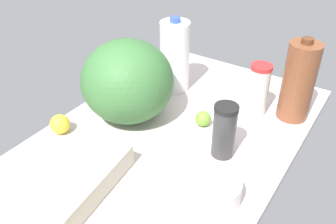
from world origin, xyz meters
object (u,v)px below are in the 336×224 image
object	(u,v)px
milk_jug	(175,56)
chocolate_milk_jug	(299,82)
shaker_bottle	(224,131)
watermelon	(128,81)
lemon_near_front	(60,124)
mixing_bowl	(212,189)
tumbler_cup	(258,90)
egg_carton	(86,183)
lime_far_back	(203,119)

from	to	relation	value
milk_jug	chocolate_milk_jug	size ratio (longest dim) A/B	0.99
shaker_bottle	watermelon	size ratio (longest dim) A/B	0.56
shaker_bottle	chocolate_milk_jug	distance (cm)	34.50
lemon_near_front	mixing_bowl	bearing A→B (deg)	91.25
chocolate_milk_jug	watermelon	bearing A→B (deg)	-56.91
lemon_near_front	tumbler_cup	bearing A→B (deg)	133.27
milk_jug	egg_carton	world-z (taller)	milk_jug
lime_far_back	egg_carton	bearing A→B (deg)	-14.32
mixing_bowl	lemon_near_front	bearing A→B (deg)	-88.75
milk_jug	lime_far_back	distance (cm)	29.36
watermelon	lime_far_back	xyz separation A→B (cm)	(-9.26, 24.52, -11.43)
watermelon	lime_far_back	distance (cm)	28.60
chocolate_milk_jug	mixing_bowl	distance (cm)	51.89
chocolate_milk_jug	lemon_near_front	world-z (taller)	chocolate_milk_jug
tumbler_cup	lemon_near_front	distance (cm)	68.72
watermelon	chocolate_milk_jug	distance (cm)	57.61
milk_jug	tumbler_cup	xyz separation A→B (cm)	(-1.19, 33.85, -4.28)
egg_carton	lime_far_back	world-z (taller)	egg_carton
mixing_bowl	milk_jug	bearing A→B (deg)	-137.98
milk_jug	lime_far_back	size ratio (longest dim) A/B	5.42
watermelon	lemon_near_front	distance (cm)	26.52
milk_jug	tumbler_cup	distance (cm)	34.14
milk_jug	tumbler_cup	size ratio (longest dim) A/B	1.54
egg_carton	chocolate_milk_jug	bearing A→B (deg)	145.45
shaker_bottle	lemon_near_front	xyz separation A→B (cm)	(19.58, -50.09, -5.55)
milk_jug	lime_far_back	xyz separation A→B (cm)	(16.20, 21.81, -11.12)
shaker_bottle	milk_jug	xyz separation A→B (cm)	(-26.14, -34.12, 4.97)
chocolate_milk_jug	tumbler_cup	size ratio (longest dim) A/B	1.56
tumbler_cup	lime_far_back	distance (cm)	22.23
milk_jug	chocolate_milk_jug	xyz separation A→B (cm)	(-5.99, 45.56, 0.21)
shaker_bottle	tumbler_cup	size ratio (longest dim) A/B	0.93
lemon_near_front	lime_far_back	size ratio (longest dim) A/B	1.23
tumbler_cup	lime_far_back	size ratio (longest dim) A/B	3.53
tumbler_cup	mixing_bowl	size ratio (longest dim) A/B	1.23
shaker_bottle	tumbler_cup	distance (cm)	27.34
watermelon	tumbler_cup	size ratio (longest dim) A/B	1.64
chocolate_milk_jug	tumbler_cup	bearing A→B (deg)	-67.71
egg_carton	tumbler_cup	bearing A→B (deg)	152.45
shaker_bottle	milk_jug	size ratio (longest dim) A/B	0.60
shaker_bottle	lime_far_back	world-z (taller)	shaker_bottle
watermelon	tumbler_cup	distance (cm)	45.48
lime_far_back	tumbler_cup	bearing A→B (deg)	145.30
lemon_near_front	shaker_bottle	bearing A→B (deg)	111.35
watermelon	egg_carton	distance (cm)	39.56
mixing_bowl	lime_far_back	world-z (taller)	mixing_bowl
mixing_bowl	lime_far_back	distance (cm)	33.68
shaker_bottle	milk_jug	distance (cm)	43.26
shaker_bottle	lemon_near_front	bearing A→B (deg)	-68.65
milk_jug	chocolate_milk_jug	bearing A→B (deg)	97.49
lime_far_back	chocolate_milk_jug	bearing A→B (deg)	133.06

